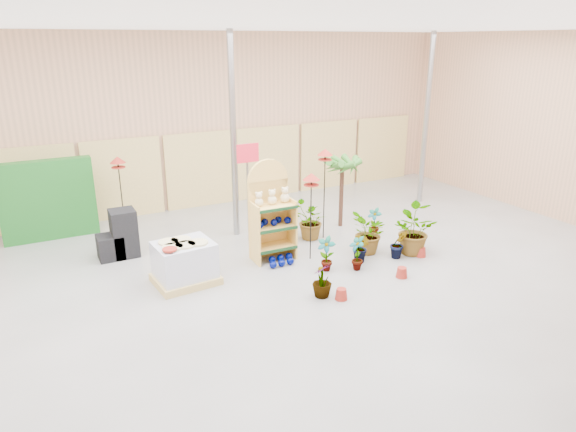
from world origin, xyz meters
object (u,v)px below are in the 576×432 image
potted_plant_2 (369,233)px  display_shelf (270,214)px  bird_table_front (311,180)px  pallet_stack (185,263)px

potted_plant_2 → display_shelf: bearing=156.7°
display_shelf → bird_table_front: size_ratio=1.13×
display_shelf → pallet_stack: display_shelf is taller
display_shelf → pallet_stack: (-1.93, -0.35, -0.54)m
pallet_stack → display_shelf: bearing=5.6°
display_shelf → pallet_stack: 2.03m
pallet_stack → bird_table_front: 2.90m
display_shelf → bird_table_front: 1.11m
bird_table_front → pallet_stack: bearing=177.2°
pallet_stack → potted_plant_2: size_ratio=1.30×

